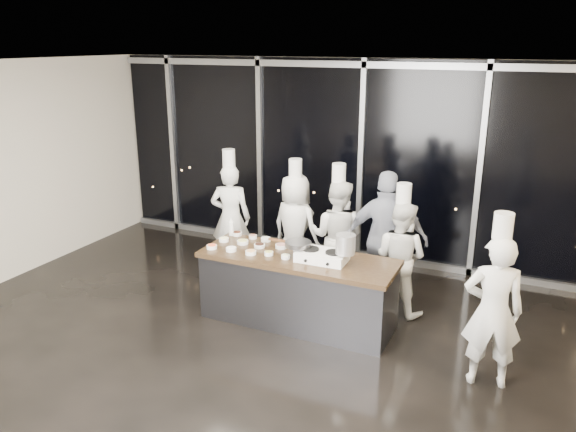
# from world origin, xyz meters

# --- Properties ---
(ground) EXTENTS (9.00, 9.00, 0.00)m
(ground) POSITION_xyz_m (0.00, 0.00, 0.00)
(ground) COLOR black
(ground) RESTS_ON ground
(room_shell) EXTENTS (9.02, 7.02, 3.21)m
(room_shell) POSITION_xyz_m (0.18, 0.00, 2.25)
(room_shell) COLOR beige
(room_shell) RESTS_ON ground
(window_wall) EXTENTS (8.90, 0.11, 3.20)m
(window_wall) POSITION_xyz_m (0.00, 3.43, 1.60)
(window_wall) COLOR black
(window_wall) RESTS_ON ground
(demo_counter) EXTENTS (2.46, 0.86, 0.90)m
(demo_counter) POSITION_xyz_m (0.00, 0.90, 0.45)
(demo_counter) COLOR #36363A
(demo_counter) RESTS_ON ground
(stove) EXTENTS (0.61, 0.40, 0.14)m
(stove) POSITION_xyz_m (0.32, 0.89, 0.96)
(stove) COLOR white
(stove) RESTS_ON demo_counter
(frying_pan) EXTENTS (0.57, 0.33, 0.05)m
(frying_pan) POSITION_xyz_m (-0.00, 0.89, 1.07)
(frying_pan) COLOR slate
(frying_pan) RESTS_ON stove
(stock_pot) EXTENTS (0.24, 0.24, 0.23)m
(stock_pot) POSITION_xyz_m (0.62, 0.89, 1.16)
(stock_pot) COLOR #B5B5B7
(stock_pot) RESTS_ON stove
(prep_bowls) EXTENTS (1.40, 0.72, 0.05)m
(prep_bowls) POSITION_xyz_m (-0.60, 0.96, 0.93)
(prep_bowls) COLOR white
(prep_bowls) RESTS_ON demo_counter
(squeeze_bottle) EXTENTS (0.07, 0.07, 0.25)m
(squeeze_bottle) POSITION_xyz_m (-1.14, 1.24, 1.02)
(squeeze_bottle) COLOR white
(squeeze_bottle) RESTS_ON demo_counter
(chef_far_left) EXTENTS (0.71, 0.57, 1.91)m
(chef_far_left) POSITION_xyz_m (-1.64, 2.08, 0.86)
(chef_far_left) COLOR silver
(chef_far_left) RESTS_ON ground
(chef_left) EXTENTS (0.88, 0.67, 1.83)m
(chef_left) POSITION_xyz_m (-0.60, 2.18, 0.81)
(chef_left) COLOR silver
(chef_left) RESTS_ON ground
(chef_center) EXTENTS (0.81, 0.64, 1.86)m
(chef_center) POSITION_xyz_m (0.11, 2.03, 0.82)
(chef_center) COLOR silver
(chef_center) RESTS_ON ground
(guest) EXTENTS (1.14, 0.62, 1.86)m
(guest) POSITION_xyz_m (0.86, 1.87, 0.93)
(guest) COLOR #141D39
(guest) RESTS_ON ground
(chef_right) EXTENTS (0.86, 0.74, 1.75)m
(chef_right) POSITION_xyz_m (1.08, 1.73, 0.77)
(chef_right) COLOR silver
(chef_right) RESTS_ON ground
(chef_side) EXTENTS (0.67, 0.51, 1.87)m
(chef_side) POSITION_xyz_m (2.33, 0.50, 0.84)
(chef_side) COLOR silver
(chef_side) RESTS_ON ground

